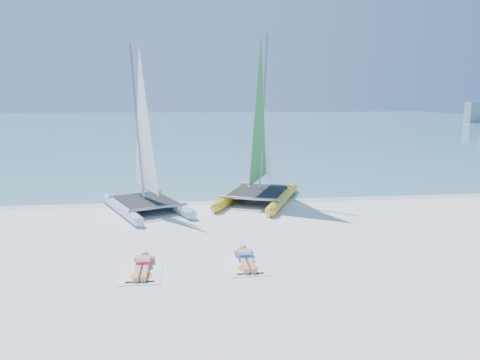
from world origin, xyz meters
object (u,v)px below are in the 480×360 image
Objects in this scene: catamaran_blue at (144,160)px; sunbather_b at (245,257)px; catamaran_yellow at (261,146)px; sunbather_a at (143,264)px; towel_b at (246,264)px; towel_a at (142,271)px.

catamaran_blue is 7.34m from sunbather_b.
sunbather_b is at bearing -79.29° from catamaran_yellow.
catamaran_blue reaches higher than sunbather_b.
catamaran_yellow is 9.45m from sunbather_a.
catamaran_blue is at bearing 116.08° from towel_b.
sunbather_a is at bearing -95.92° from catamaran_yellow.
sunbather_a is 0.93× the size of towel_b.
towel_b is (-1.71, -8.01, -2.32)m from catamaran_yellow.
sunbather_b is (-1.71, -7.82, -2.21)m from catamaran_yellow.
sunbather_b reaches higher than towel_b.
catamaran_blue is 3.64× the size of towel_b.
towel_b is 1.07× the size of sunbather_b.
catamaran_yellow reaches higher than sunbather_b.
catamaran_yellow is at bearing -6.08° from catamaran_blue.
sunbather_a reaches higher than towel_b.
sunbather_b is (2.74, 0.41, 0.11)m from towel_a.
catamaran_yellow is 4.00× the size of towel_b.
sunbather_a is (0.00, 0.19, 0.11)m from towel_a.
catamaran_blue is 3.90× the size of sunbather_a.
catamaran_blue is at bearing 116.76° from sunbather_b.
catamaran_yellow is at bearing 61.62° from towel_a.
catamaran_blue is 3.90× the size of sunbather_b.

